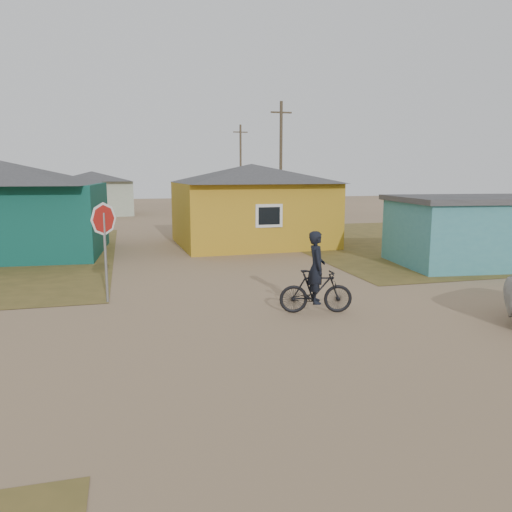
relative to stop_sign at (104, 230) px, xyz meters
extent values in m
plane|color=#967656|center=(4.03, -4.15, -1.97)|extent=(120.00, 120.00, 0.00)
cube|color=brown|center=(18.03, 8.85, -1.97)|extent=(20.00, 18.00, 0.00)
cube|color=#0B3E36|center=(-4.47, 9.35, -0.47)|extent=(8.40, 6.54, 3.00)
cube|color=#BC8C1C|center=(6.53, 9.85, -0.47)|extent=(7.21, 6.24, 3.00)
pyramid|color=#353537|center=(6.53, 9.85, 1.48)|extent=(7.72, 6.76, 0.90)
cube|color=silver|center=(6.53, 6.82, -0.32)|extent=(1.20, 0.06, 1.00)
cube|color=black|center=(6.53, 6.79, -0.32)|extent=(0.95, 0.04, 0.75)
cube|color=teal|center=(13.53, 2.35, -0.77)|extent=(6.39, 4.61, 2.40)
cube|color=#353537|center=(13.53, 2.35, 0.53)|extent=(6.71, 4.93, 0.20)
cube|color=#A5B097|center=(-1.97, 29.85, -0.57)|extent=(6.49, 5.60, 2.80)
pyramid|color=#353537|center=(-1.97, 29.85, 1.23)|extent=(7.04, 6.15, 0.80)
cube|color=gray|center=(14.03, 35.85, -0.57)|extent=(6.41, 5.50, 2.80)
pyramid|color=#353537|center=(14.03, 35.85, 1.23)|extent=(6.95, 6.05, 0.80)
cube|color=#A5B097|center=(-9.97, 41.85, -0.62)|extent=(5.75, 5.28, 2.70)
pyramid|color=#353537|center=(-9.97, 41.85, 1.08)|extent=(6.28, 5.81, 0.70)
cylinder|color=#4A3D2C|center=(10.53, 17.85, 2.03)|extent=(0.20, 0.20, 8.00)
cube|color=#4A3D2C|center=(10.53, 17.85, 5.33)|extent=(1.40, 0.10, 0.10)
cylinder|color=#4A3D2C|center=(11.53, 33.85, 2.03)|extent=(0.20, 0.20, 8.00)
cube|color=#4A3D2C|center=(11.53, 33.85, 5.33)|extent=(1.40, 0.10, 0.10)
cylinder|color=gray|center=(0.00, 0.00, -0.76)|extent=(0.07, 0.07, 2.43)
imported|color=black|center=(5.09, -2.38, -1.42)|extent=(1.90, 0.90, 1.10)
imported|color=black|center=(5.09, -2.38, -0.81)|extent=(0.56, 0.74, 1.80)
camera|label=1|loc=(0.55, -13.73, 1.50)|focal=35.00mm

